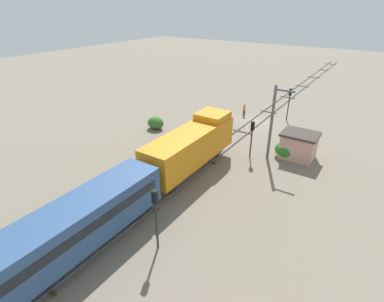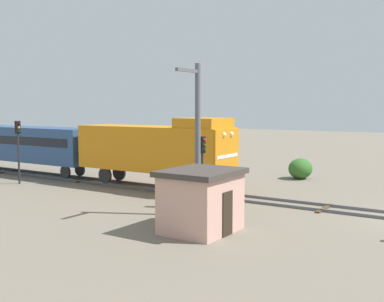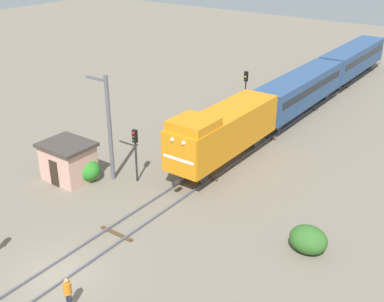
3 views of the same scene
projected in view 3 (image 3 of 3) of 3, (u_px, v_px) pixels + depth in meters
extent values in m
plane|color=#756B5B|center=(56.00, 275.00, 24.70)|extent=(159.85, 159.85, 0.00)
cube|color=#595960|center=(47.00, 268.00, 25.05)|extent=(0.10, 106.56, 0.16)
cube|color=#595960|center=(65.00, 279.00, 24.28)|extent=(0.10, 106.56, 0.16)
cube|color=#4C3823|center=(117.00, 234.00, 27.94)|extent=(2.40, 0.24, 0.09)
cube|color=#4C3823|center=(204.00, 176.00, 34.46)|extent=(2.40, 0.24, 0.09)
cube|color=#4C3823|center=(263.00, 136.00, 40.97)|extent=(2.40, 0.24, 0.09)
cube|color=#4C3823|center=(306.00, 108.00, 47.49)|extent=(2.40, 0.24, 0.09)
cube|color=#4C3823|center=(338.00, 86.00, 54.01)|extent=(2.40, 0.24, 0.09)
cube|color=#4C3823|center=(364.00, 69.00, 60.53)|extent=(2.40, 0.24, 0.09)
cube|color=orange|center=(225.00, 130.00, 35.29)|extent=(2.90, 11.00, 2.90)
cube|color=orange|center=(194.00, 124.00, 31.69)|extent=(2.75, 2.80, 0.60)
cube|color=orange|center=(179.00, 156.00, 31.21)|extent=(2.84, 0.10, 2.84)
cube|color=white|center=(178.00, 159.00, 31.27)|extent=(2.46, 0.06, 0.20)
sphere|color=white|center=(172.00, 140.00, 30.95)|extent=(0.28, 0.28, 0.28)
sphere|color=white|center=(184.00, 143.00, 30.47)|extent=(0.28, 0.28, 0.28)
cylinder|color=#262628|center=(176.00, 183.00, 31.77)|extent=(0.36, 0.50, 0.36)
cylinder|color=#262628|center=(187.00, 170.00, 33.80)|extent=(0.18, 1.10, 1.10)
cylinder|color=#262628|center=(204.00, 176.00, 33.03)|extent=(0.18, 1.10, 1.10)
cylinder|color=#262628|center=(241.00, 137.00, 39.23)|extent=(0.18, 1.10, 1.10)
cylinder|color=#262628|center=(256.00, 141.00, 38.46)|extent=(0.18, 1.10, 1.10)
cube|color=#2D4C7A|center=(300.00, 89.00, 45.00)|extent=(2.80, 14.00, 2.70)
cube|color=black|center=(300.00, 86.00, 44.86)|extent=(2.84, 12.88, 0.64)
cylinder|color=#262628|center=(264.00, 123.00, 42.19)|extent=(0.16, 0.96, 0.96)
cylinder|color=#262628|center=(279.00, 126.00, 41.43)|extent=(0.16, 0.96, 0.96)
cylinder|color=#262628|center=(313.00, 92.00, 50.12)|extent=(0.16, 0.96, 0.96)
cylinder|color=#262628|center=(327.00, 95.00, 49.35)|extent=(0.16, 0.96, 0.96)
cube|color=#2D4C7A|center=(353.00, 58.00, 55.72)|extent=(2.80, 14.00, 2.70)
cube|color=black|center=(353.00, 55.00, 55.57)|extent=(2.84, 12.88, 0.64)
cylinder|color=#262628|center=(327.00, 83.00, 52.91)|extent=(0.16, 0.96, 0.96)
cylinder|color=#262628|center=(340.00, 86.00, 52.14)|extent=(0.16, 0.96, 0.96)
cylinder|color=#262628|center=(360.00, 63.00, 60.84)|extent=(0.16, 0.96, 0.96)
cylinder|color=#262628|center=(371.00, 65.00, 60.07)|extent=(0.16, 0.96, 0.96)
cylinder|color=#262628|center=(136.00, 156.00, 33.05)|extent=(0.14, 0.14, 3.88)
cube|color=black|center=(135.00, 136.00, 32.42)|extent=(0.32, 0.24, 0.90)
sphere|color=red|center=(133.00, 133.00, 32.20)|extent=(0.16, 0.16, 0.16)
sphere|color=#3C3306|center=(133.00, 137.00, 32.32)|extent=(0.16, 0.16, 0.16)
sphere|color=black|center=(134.00, 141.00, 32.44)|extent=(0.16, 0.16, 0.16)
cylinder|color=#262628|center=(245.00, 95.00, 44.18)|extent=(0.14, 0.14, 4.45)
cube|color=black|center=(246.00, 76.00, 43.43)|extent=(0.32, 0.24, 0.90)
sphere|color=#390606|center=(245.00, 74.00, 43.21)|extent=(0.16, 0.16, 0.16)
sphere|color=yellow|center=(245.00, 77.00, 43.33)|extent=(0.16, 0.16, 0.16)
sphere|color=black|center=(245.00, 80.00, 43.45)|extent=(0.16, 0.16, 0.16)
cylinder|color=#262B38|center=(68.00, 300.00, 22.45)|extent=(0.15, 0.15, 0.85)
cylinder|color=#262B38|center=(71.00, 301.00, 22.34)|extent=(0.15, 0.15, 0.85)
cylinder|color=orange|center=(67.00, 288.00, 22.08)|extent=(0.38, 0.38, 0.62)
sphere|color=tan|center=(66.00, 281.00, 21.90)|extent=(0.23, 0.23, 0.23)
cylinder|color=#595960|center=(110.00, 129.00, 32.58)|extent=(0.28, 0.28, 7.57)
cube|color=#595960|center=(96.00, 79.00, 31.63)|extent=(1.80, 0.16, 0.16)
cube|color=#D19E8C|center=(69.00, 163.00, 33.67)|extent=(3.20, 2.60, 2.50)
cube|color=#3F3833|center=(66.00, 145.00, 33.10)|extent=(3.50, 2.90, 0.24)
cube|color=#2D2319|center=(54.00, 174.00, 32.83)|extent=(0.80, 0.06, 1.90)
ellipsoid|color=#297D26|center=(86.00, 169.00, 33.71)|extent=(2.25, 1.84, 1.64)
ellipsoid|color=#316326|center=(308.00, 240.00, 26.18)|extent=(2.13, 1.74, 1.55)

